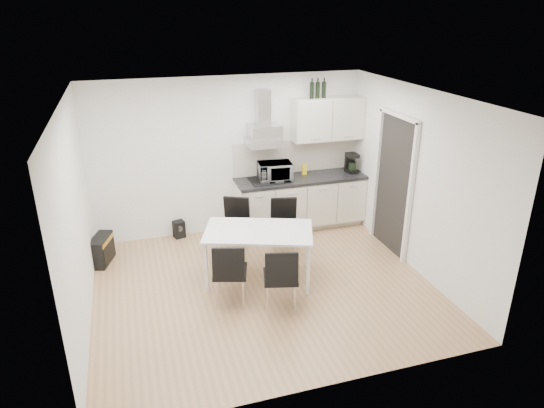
% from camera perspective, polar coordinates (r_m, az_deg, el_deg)
% --- Properties ---
extents(ground, '(4.50, 4.50, 0.00)m').
position_cam_1_polar(ground, '(6.78, -0.98, -9.68)').
color(ground, tan).
rests_on(ground, ground).
extents(wall_back, '(4.50, 0.10, 2.60)m').
position_cam_1_polar(wall_back, '(8.03, -5.04, 5.63)').
color(wall_back, white).
rests_on(wall_back, ground).
extents(wall_front, '(4.50, 0.10, 2.60)m').
position_cam_1_polar(wall_front, '(4.50, 6.11, -8.48)').
color(wall_front, white).
rests_on(wall_front, ground).
extents(wall_left, '(0.10, 4.00, 2.60)m').
position_cam_1_polar(wall_left, '(6.02, -22.10, -1.79)').
color(wall_left, white).
rests_on(wall_left, ground).
extents(wall_right, '(0.10, 4.00, 2.60)m').
position_cam_1_polar(wall_right, '(7.11, 16.67, 2.52)').
color(wall_right, white).
rests_on(wall_right, ground).
extents(ceiling, '(4.50, 4.50, 0.00)m').
position_cam_1_polar(ceiling, '(5.84, -1.15, 12.52)').
color(ceiling, white).
rests_on(ceiling, wall_back).
extents(doorway, '(0.08, 1.04, 2.10)m').
position_cam_1_polar(doorway, '(7.60, 13.99, 2.09)').
color(doorway, white).
rests_on(doorway, ground).
extents(kitchenette, '(2.22, 0.64, 2.52)m').
position_cam_1_polar(kitchenette, '(8.25, 3.58, 2.71)').
color(kitchenette, beige).
rests_on(kitchenette, ground).
extents(dining_table, '(1.66, 1.28, 0.75)m').
position_cam_1_polar(dining_table, '(6.65, -1.59, -3.71)').
color(dining_table, white).
rests_on(dining_table, ground).
extents(chair_far_left, '(0.62, 0.64, 0.88)m').
position_cam_1_polar(chair_far_left, '(7.44, -4.46, -2.82)').
color(chair_far_left, black).
rests_on(chair_far_left, ground).
extents(chair_far_right, '(0.53, 0.58, 0.88)m').
position_cam_1_polar(chair_far_right, '(7.39, 1.54, -2.93)').
color(chair_far_right, black).
rests_on(chair_far_right, ground).
extents(chair_near_left, '(0.56, 0.60, 0.88)m').
position_cam_1_polar(chair_near_left, '(6.26, -4.94, -8.02)').
color(chair_near_left, black).
rests_on(chair_near_left, ground).
extents(chair_near_right, '(0.55, 0.59, 0.88)m').
position_cam_1_polar(chair_near_right, '(6.13, 1.01, -8.66)').
color(chair_near_right, black).
rests_on(chair_near_right, ground).
extents(guitar_amp, '(0.37, 0.55, 0.43)m').
position_cam_1_polar(guitar_amp, '(7.70, -19.38, -5.10)').
color(guitar_amp, black).
rests_on(guitar_amp, ground).
extents(floor_speaker, '(0.21, 0.20, 0.29)m').
position_cam_1_polar(floor_speaker, '(8.22, -10.88, -2.93)').
color(floor_speaker, black).
rests_on(floor_speaker, ground).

